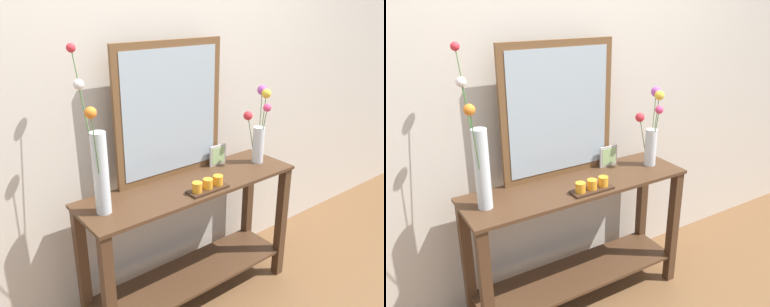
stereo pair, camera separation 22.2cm
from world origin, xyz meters
TOP-DOWN VIEW (x-y plane):
  - ground_plane at (0.00, 0.00)m, footprint 7.00×6.00m
  - wall_back at (0.00, 0.31)m, footprint 6.40×0.08m
  - console_table at (0.00, 0.00)m, footprint 1.34×0.39m
  - mirror_leaning at (-0.03, 0.16)m, footprint 0.70×0.03m
  - tall_vase_left at (-0.55, 0.01)m, footprint 0.12×0.23m
  - vase_right at (0.54, 0.01)m, footprint 0.19×0.16m
  - candle_tray at (0.01, -0.12)m, footprint 0.24×0.09m
  - picture_frame_small at (0.30, 0.12)m, footprint 0.12×0.01m

SIDE VIEW (x-z plane):
  - ground_plane at x=0.00m, z-range -0.02..0.00m
  - console_table at x=0.00m, z-range 0.08..0.89m
  - candle_tray at x=0.01m, z-range 0.80..0.87m
  - picture_frame_small at x=0.30m, z-range 0.81..0.94m
  - vase_right at x=0.54m, z-range 0.79..1.28m
  - tall_vase_left at x=-0.55m, z-range 0.67..1.47m
  - mirror_leaning at x=-0.03m, z-range 0.81..1.59m
  - wall_back at x=0.00m, z-range 0.00..2.70m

